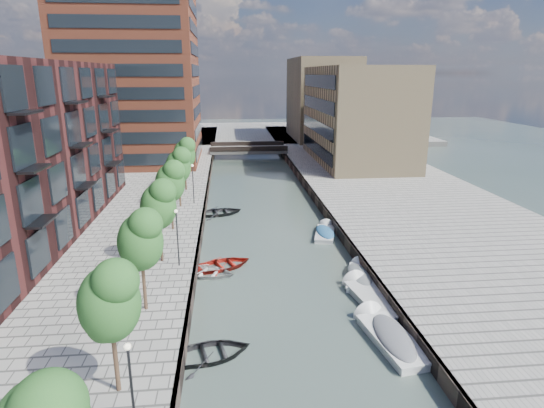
{
  "coord_description": "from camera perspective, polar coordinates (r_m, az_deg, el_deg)",
  "views": [
    {
      "loc": [
        -3.6,
        -6.03,
        14.03
      ],
      "look_at": [
        0.0,
        30.29,
        3.5
      ],
      "focal_mm": 30.0,
      "sensor_mm": 36.0,
      "label": 1
    }
  ],
  "objects": [
    {
      "name": "water",
      "position": [
        48.26,
        -1.14,
        -0.81
      ],
      "size": [
        300.0,
        300.0,
        0.0
      ],
      "primitive_type": "plane",
      "color": "#38473F",
      "rests_on": "ground"
    },
    {
      "name": "quay_right",
      "position": [
        51.83,
        16.78,
        0.26
      ],
      "size": [
        20.0,
        140.0,
        1.0
      ],
      "primitive_type": "cube",
      "color": "gray",
      "rests_on": "ground"
    },
    {
      "name": "quay_wall_left",
      "position": [
        48.04,
        -8.41,
        -0.44
      ],
      "size": [
        0.25,
        140.0,
        1.0
      ],
      "primitive_type": "cube",
      "color": "#332823",
      "rests_on": "ground"
    },
    {
      "name": "quay_wall_right",
      "position": [
        48.95,
        6.0,
        -0.04
      ],
      "size": [
        0.25,
        140.0,
        1.0
      ],
      "primitive_type": "cube",
      "color": "#332823",
      "rests_on": "ground"
    },
    {
      "name": "far_closure",
      "position": [
        106.95,
        -3.73,
        8.79
      ],
      "size": [
        80.0,
        40.0,
        1.0
      ],
      "primitive_type": "cube",
      "color": "gray",
      "rests_on": "ground"
    },
    {
      "name": "apartment_block",
      "position": [
        40.05,
        -29.9,
        5.3
      ],
      "size": [
        8.0,
        38.0,
        14.0
      ],
      "primitive_type": "cube",
      "color": "black",
      "rests_on": "quay_left"
    },
    {
      "name": "tower",
      "position": [
        72.31,
        -17.1,
        16.98
      ],
      "size": [
        18.0,
        18.0,
        30.0
      ],
      "primitive_type": "cube",
      "color": "brown",
      "rests_on": "quay_left"
    },
    {
      "name": "tan_block_near",
      "position": [
        71.05,
        10.57,
        10.96
      ],
      "size": [
        12.0,
        25.0,
        14.0
      ],
      "primitive_type": "cube",
      "color": "tan",
      "rests_on": "quay_right"
    },
    {
      "name": "tan_block_far",
      "position": [
        96.18,
        6.27,
        13.01
      ],
      "size": [
        12.0,
        20.0,
        16.0
      ],
      "primitive_type": "cube",
      "color": "tan",
      "rests_on": "quay_right"
    },
    {
      "name": "bridge",
      "position": [
        79.13,
        -3.0,
        6.88
      ],
      "size": [
        13.0,
        6.0,
        1.3
      ],
      "color": "gray",
      "rests_on": "ground"
    },
    {
      "name": "tree_1",
      "position": [
        19.75,
        -19.77,
        -11.14
      ],
      "size": [
        2.5,
        2.5,
        5.95
      ],
      "color": "#382619",
      "rests_on": "quay_left"
    },
    {
      "name": "tree_2",
      "position": [
        26.03,
        -16.21,
        -4.15
      ],
      "size": [
        2.5,
        2.5,
        5.95
      ],
      "color": "#382619",
      "rests_on": "quay_left"
    },
    {
      "name": "tree_3",
      "position": [
        32.6,
        -14.09,
        0.08
      ],
      "size": [
        2.5,
        2.5,
        5.95
      ],
      "color": "#382619",
      "rests_on": "quay_left"
    },
    {
      "name": "tree_4",
      "position": [
        39.33,
        -12.69,
        2.88
      ],
      "size": [
        2.5,
        2.5,
        5.95
      ],
      "color": "#382619",
      "rests_on": "quay_left"
    },
    {
      "name": "tree_5",
      "position": [
        46.13,
        -11.7,
        4.86
      ],
      "size": [
        2.5,
        2.5,
        5.95
      ],
      "color": "#382619",
      "rests_on": "quay_left"
    },
    {
      "name": "tree_6",
      "position": [
        52.98,
        -10.96,
        6.33
      ],
      "size": [
        2.5,
        2.5,
        5.95
      ],
      "color": "#382619",
      "rests_on": "quay_left"
    },
    {
      "name": "lamp_0",
      "position": [
        17.9,
        -17.26,
        -20.72
      ],
      "size": [
        0.24,
        0.24,
        4.12
      ],
      "color": "black",
      "rests_on": "quay_left"
    },
    {
      "name": "lamp_1",
      "position": [
        32.02,
        -11.81,
        -3.43
      ],
      "size": [
        0.24,
        0.24,
        4.12
      ],
      "color": "black",
      "rests_on": "quay_left"
    },
    {
      "name": "lamp_2",
      "position": [
        47.35,
        -9.89,
        3.02
      ],
      "size": [
        0.24,
        0.24,
        4.12
      ],
      "color": "black",
      "rests_on": "quay_left"
    },
    {
      "name": "sloop_0",
      "position": [
        24.83,
        -7.79,
        -18.49
      ],
      "size": [
        4.96,
        4.05,
        0.9
      ],
      "primitive_type": "imported",
      "rotation": [
        0.0,
        0.0,
        1.81
      ],
      "color": "black",
      "rests_on": "ground"
    },
    {
      "name": "sloop_2",
      "position": [
        34.6,
        -6.13,
        -7.93
      ],
      "size": [
        5.27,
        4.6,
        0.91
      ],
      "primitive_type": "imported",
      "rotation": [
        0.0,
        0.0,
        1.97
      ],
      "color": "maroon",
      "rests_on": "ground"
    },
    {
      "name": "sloop_3",
      "position": [
        33.55,
        -8.3,
        -8.81
      ],
      "size": [
        4.98,
        4.19,
        0.88
      ],
      "primitive_type": "imported",
      "rotation": [
        0.0,
        0.0,
        1.26
      ],
      "color": "silver",
      "rests_on": "ground"
    },
    {
      "name": "sloop_4",
      "position": [
        47.17,
        -6.64,
        -1.32
      ],
      "size": [
        5.43,
        4.42,
        0.99
      ],
      "primitive_type": "imported",
      "rotation": [
        0.0,
        0.0,
        1.81
      ],
      "color": "black",
      "rests_on": "ground"
    },
    {
      "name": "motorboat_1",
      "position": [
        26.6,
        14.38,
        -15.72
      ],
      "size": [
        2.75,
        5.86,
        1.88
      ],
      "color": "silver",
      "rests_on": "ground"
    },
    {
      "name": "motorboat_2",
      "position": [
        30.61,
        12.08,
        -11.35
      ],
      "size": [
        2.83,
        5.82,
        1.86
      ],
      "color": "beige",
      "rests_on": "ground"
    },
    {
      "name": "motorboat_3",
      "position": [
        41.35,
        6.69,
        -3.58
      ],
      "size": [
        2.7,
        4.84,
        1.53
      ],
      "color": "#BABAB8",
      "rests_on": "ground"
    },
    {
      "name": "motorboat_4",
      "position": [
        33.28,
        10.96,
        -8.79
      ],
      "size": [
        3.0,
        4.94,
        1.56
      ],
      "color": "white",
      "rests_on": "ground"
    },
    {
      "name": "car",
      "position": [
        74.21,
        6.5,
        6.35
      ],
      "size": [
        2.75,
        3.81,
        1.21
      ],
      "primitive_type": "imported",
      "rotation": [
        0.0,
        0.0,
        0.42
      ],
      "color": "silver",
      "rests_on": "quay_right"
    }
  ]
}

